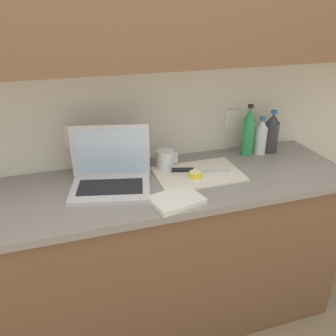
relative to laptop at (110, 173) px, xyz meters
The scene contains 12 objects.
ground_plane 0.96m from the laptop, 20.89° to the right, with size 12.00×12.00×0.00m, color #847056.
wall_back 0.64m from the laptop, 57.31° to the left, with size 5.20×0.38×2.60m.
counter_unit 0.51m from the laptop, 23.32° to the right, with size 2.18×0.59×0.89m.
laptop is the anchor object (origin of this frame).
cutting_board 0.45m from the laptop, ahead, with size 0.43×0.29×0.01m, color silver.
knife 0.41m from the laptop, ahead, with size 0.30×0.11×0.02m.
lemon_half_cut 0.41m from the laptop, ahead, with size 0.06×0.06×0.03m.
bottle_green_soda 0.82m from the laptop, ahead, with size 0.07×0.07×0.29m.
bottle_oil_tall 0.90m from the laptop, ahead, with size 0.07×0.07×0.22m.
bottle_water_clear 0.96m from the laptop, ahead, with size 0.08×0.08×0.25m.
measuring_cup 0.32m from the laptop, 19.40° to the left, with size 0.12×0.10×0.10m.
dish_towel 0.35m from the laptop, 44.54° to the right, with size 0.22×0.16×0.02m, color silver.
Camera 1 is at (-0.31, -1.47, 1.70)m, focal length 38.00 mm.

